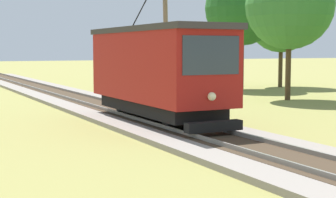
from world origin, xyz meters
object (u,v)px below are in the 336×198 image
Objects in this scene: red_tram at (158,69)px; tree_right_near at (290,5)px; gravel_pile at (207,97)px; tree_left_near at (281,18)px; tree_left_far at (242,8)px; utility_pole_mid at (166,37)px.

tree_right_near is (11.14, 5.74, 3.27)m from red_tram.
tree_left_near reaches higher than gravel_pile.
red_tram is at bearing -134.39° from tree_left_far.
tree_right_near is at bearing -2.98° from utility_pole_mid.
utility_pole_mid reaches higher than gravel_pile.
tree_left_near is 10.61m from tree_right_near.
red_tram is 0.99× the size of tree_left_far.
red_tram is 19.41m from tree_left_far.
tree_left_near reaches higher than utility_pole_mid.
tree_left_far reaches higher than gravel_pile.
gravel_pile is at bearing -32.69° from utility_pole_mid.
tree_left_far is at bearing 46.88° from gravel_pile.
tree_left_near is at bearing 37.34° from gravel_pile.
gravel_pile is (5.24, 4.97, -1.73)m from red_tram.
utility_pole_mid is 7.96m from tree_right_near.
tree_left_far reaches higher than red_tram.
red_tram is 7.16m from utility_pole_mid.
tree_left_near is at bearing 39.32° from red_tram.
tree_right_near is at bearing 27.24° from red_tram.
red_tram is at bearing -152.76° from tree_right_near.
red_tram is 12.95m from tree_right_near.
tree_left_near is 0.93× the size of tree_left_far.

